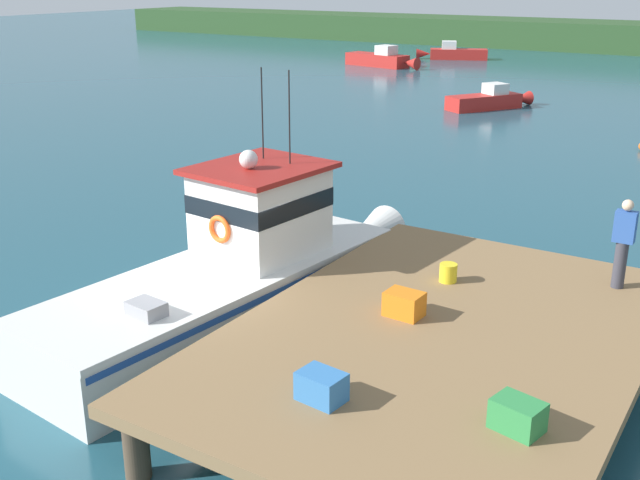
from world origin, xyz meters
name	(u,v)px	position (x,y,z in m)	size (l,w,h in m)	color
ground_plane	(209,328)	(0.00, 0.00, 0.00)	(200.00, 200.00, 0.00)	#1E4C5B
dock	(440,338)	(4.80, 0.00, 1.07)	(6.00, 9.00, 1.20)	#4C3D2D
main_fishing_boat	(240,271)	(0.26, 0.71, 1.01)	(3.35, 9.94, 4.80)	silver
crate_stack_mid_dock	(404,304)	(4.06, 0.19, 1.41)	(0.60, 0.44, 0.41)	orange
crate_stack_near_edge	(518,415)	(6.72, -2.06, 1.40)	(0.60, 0.44, 0.40)	#2D8442
crate_single_by_cleat	(321,387)	(4.32, -2.76, 1.40)	(0.60, 0.44, 0.40)	#3370B2
bait_bucket	(448,273)	(4.09, 1.94, 1.37)	(0.32, 0.32, 0.34)	yellow
deckhand_by_the_boat	(623,242)	(6.76, 3.31, 2.06)	(0.36, 0.22, 1.63)	#383842
moored_boat_outer_mooring	(454,53)	(-15.10, 47.79, 0.48)	(5.48, 3.30, 1.40)	red
moored_boat_far_left	(382,59)	(-17.60, 40.38, 0.53)	(6.16, 2.41, 1.54)	red
moored_boat_far_right	(489,100)	(-4.45, 27.16, 0.43)	(3.38, 4.68, 1.24)	red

